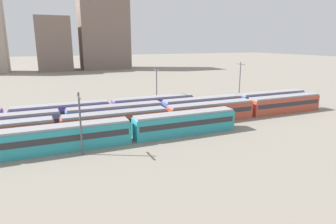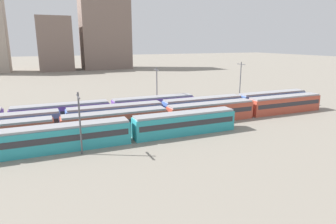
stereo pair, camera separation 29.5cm
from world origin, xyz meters
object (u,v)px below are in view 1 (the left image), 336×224
Objects in this scene: train_track_3 at (62,113)px; catenary_pole_1 at (240,80)px; catenary_pole_3 at (157,86)px; train_track_0 at (68,137)px; train_track_2 at (162,110)px; train_track_1 at (167,116)px; catenary_pole_0 at (80,120)px.

catenary_pole_1 reaches higher than train_track_3.
train_track_0 is at bearing -138.21° from catenary_pole_3.
train_track_2 is at bearing -15.45° from train_track_3.
train_track_1 is 29.52m from catenary_pole_1.
catenary_pole_1 reaches higher than train_track_0.
train_track_1 is (17.75, 5.20, 0.00)m from train_track_0.
catenary_pole_0 is at bearing -153.29° from catenary_pole_1.
train_track_0 is at bearing -157.11° from catenary_pole_1.
train_track_3 is at bearing 149.43° from train_track_1.
train_track_0 and train_track_2 have the same top height.
train_track_0 and train_track_1 have the same top height.
train_track_3 is 5.40× the size of catenary_pole_1.
train_track_0 and train_track_3 have the same top height.
train_track_1 is 14.43m from catenary_pole_3.
train_track_0 is 4.37m from catenary_pole_0.
catenary_pole_0 reaches higher than train_track_0.
catenary_pole_0 is 0.85× the size of catenary_pole_1.
catenary_pole_1 is at bearing -0.76° from catenary_pole_3.
train_track_1 is at bearing -30.57° from train_track_3.
train_track_3 is at bearing 94.36° from catenary_pole_0.
train_track_0 is 18.50m from train_track_1.
catenary_pole_0 reaches higher than train_track_1.
train_track_1 and train_track_3 have the same top height.
catenary_pole_1 reaches higher than catenary_pole_3.
catenary_pole_3 is (-22.78, 0.30, -0.32)m from catenary_pole_1.
train_track_1 is 5.34m from train_track_2.
train_track_1 is 8.51× the size of catenary_pole_0.
catenary_pole_0 is 0.90× the size of catenary_pole_3.
catenary_pole_1 is at bearing 18.05° from train_track_2.
catenary_pole_0 is (-16.20, -7.96, 3.01)m from train_track_1.
catenary_pole_3 is at bearing 76.05° from train_track_2.
train_track_1 is 20.45m from train_track_3.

